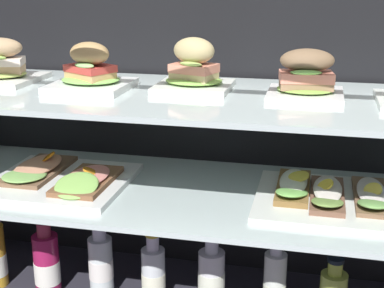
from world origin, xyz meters
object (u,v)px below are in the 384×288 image
(plated_roll_sandwich_far_left, at_px, (194,71))
(juice_bottle_tucked_behind, at_px, (153,276))
(juice_bottle_front_right_end, at_px, (101,264))
(juice_bottle_near_post, at_px, (275,286))
(plated_roll_sandwich_mid_left, at_px, (0,66))
(juice_bottle_front_middle, at_px, (47,264))
(plated_roll_sandwich_right_of_center, at_px, (306,78))
(open_sandwich_tray_left_of_center, at_px, (59,178))
(plated_roll_sandwich_mid_right, at_px, (91,73))
(juice_bottle_back_center, at_px, (211,278))
(open_sandwich_tray_near_left_corner, at_px, (329,195))

(plated_roll_sandwich_far_left, height_order, juice_bottle_tucked_behind, plated_roll_sandwich_far_left)
(juice_bottle_front_right_end, distance_m, juice_bottle_near_post, 0.47)
(plated_roll_sandwich_mid_left, relative_size, juice_bottle_tucked_behind, 0.91)
(juice_bottle_front_middle, bearing_deg, juice_bottle_front_right_end, 6.30)
(plated_roll_sandwich_right_of_center, distance_m, juice_bottle_near_post, 0.54)
(open_sandwich_tray_left_of_center, xyz_separation_m, juice_bottle_front_right_end, (0.08, 0.04, -0.26))
(plated_roll_sandwich_mid_right, distance_m, plated_roll_sandwich_far_left, 0.25)
(plated_roll_sandwich_far_left, height_order, open_sandwich_tray_left_of_center, plated_roll_sandwich_far_left)
(juice_bottle_front_middle, bearing_deg, plated_roll_sandwich_mid_left, 155.15)
(plated_roll_sandwich_far_left, bearing_deg, open_sandwich_tray_left_of_center, -165.81)
(plated_roll_sandwich_right_of_center, xyz_separation_m, open_sandwich_tray_left_of_center, (-0.60, -0.06, -0.27))
(plated_roll_sandwich_mid_left, relative_size, plated_roll_sandwich_mid_right, 1.06)
(plated_roll_sandwich_right_of_center, relative_size, open_sandwich_tray_left_of_center, 0.50)
(plated_roll_sandwich_far_left, relative_size, juice_bottle_near_post, 0.78)
(plated_roll_sandwich_far_left, distance_m, juice_bottle_back_center, 0.54)
(plated_roll_sandwich_right_of_center, bearing_deg, plated_roll_sandwich_far_left, 175.85)
(open_sandwich_tray_left_of_center, relative_size, open_sandwich_tray_near_left_corner, 1.00)
(juice_bottle_tucked_behind, bearing_deg, open_sandwich_tray_left_of_center, -172.31)
(plated_roll_sandwich_right_of_center, height_order, juice_bottle_front_right_end, plated_roll_sandwich_right_of_center)
(open_sandwich_tray_left_of_center, relative_size, juice_bottle_tucked_behind, 1.58)
(plated_roll_sandwich_mid_left, distance_m, plated_roll_sandwich_right_of_center, 0.79)
(juice_bottle_front_right_end, bearing_deg, juice_bottle_tucked_behind, -3.06)
(plated_roll_sandwich_mid_left, bearing_deg, juice_bottle_tucked_behind, -6.13)
(plated_roll_sandwich_mid_left, distance_m, juice_bottle_front_right_end, 0.59)
(plated_roll_sandwich_mid_right, xyz_separation_m, juice_bottle_tucked_behind, (0.15, -0.00, -0.54))
(juice_bottle_tucked_behind, bearing_deg, plated_roll_sandwich_far_left, 28.08)
(juice_bottle_tucked_behind, bearing_deg, juice_bottle_back_center, 5.41)
(juice_bottle_tucked_behind, relative_size, juice_bottle_back_center, 0.99)
(plated_roll_sandwich_right_of_center, bearing_deg, juice_bottle_back_center, -175.02)
(plated_roll_sandwich_right_of_center, relative_size, juice_bottle_near_post, 0.75)
(open_sandwich_tray_left_of_center, bearing_deg, plated_roll_sandwich_mid_right, 21.57)
(open_sandwich_tray_near_left_corner, bearing_deg, juice_bottle_tucked_behind, -179.57)
(plated_roll_sandwich_mid_right, height_order, open_sandwich_tray_left_of_center, plated_roll_sandwich_mid_right)
(plated_roll_sandwich_far_left, bearing_deg, juice_bottle_back_center, -34.02)
(juice_bottle_back_center, bearing_deg, plated_roll_sandwich_far_left, 145.98)
(open_sandwich_tray_near_left_corner, height_order, juice_bottle_tucked_behind, open_sandwich_tray_near_left_corner)
(plated_roll_sandwich_mid_left, relative_size, plated_roll_sandwich_far_left, 1.10)
(juice_bottle_front_right_end, height_order, juice_bottle_tucked_behind, juice_bottle_front_right_end)
(juice_bottle_front_middle, bearing_deg, juice_bottle_tucked_behind, 1.66)
(plated_roll_sandwich_mid_left, distance_m, juice_bottle_back_center, 0.78)
(plated_roll_sandwich_mid_left, height_order, juice_bottle_front_right_end, plated_roll_sandwich_mid_left)
(plated_roll_sandwich_mid_left, bearing_deg, plated_roll_sandwich_right_of_center, -0.88)
(plated_roll_sandwich_mid_right, bearing_deg, juice_bottle_back_center, 2.30)
(plated_roll_sandwich_far_left, relative_size, juice_bottle_tucked_behind, 0.83)
(juice_bottle_back_center, height_order, juice_bottle_near_post, juice_bottle_near_post)
(open_sandwich_tray_near_left_corner, bearing_deg, open_sandwich_tray_left_of_center, -177.01)
(juice_bottle_tucked_behind, bearing_deg, plated_roll_sandwich_mid_left, 173.87)
(plated_roll_sandwich_far_left, relative_size, plated_roll_sandwich_right_of_center, 1.04)
(plated_roll_sandwich_far_left, bearing_deg, juice_bottle_tucked_behind, -151.92)
(plated_roll_sandwich_mid_right, bearing_deg, juice_bottle_front_right_end, 116.36)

